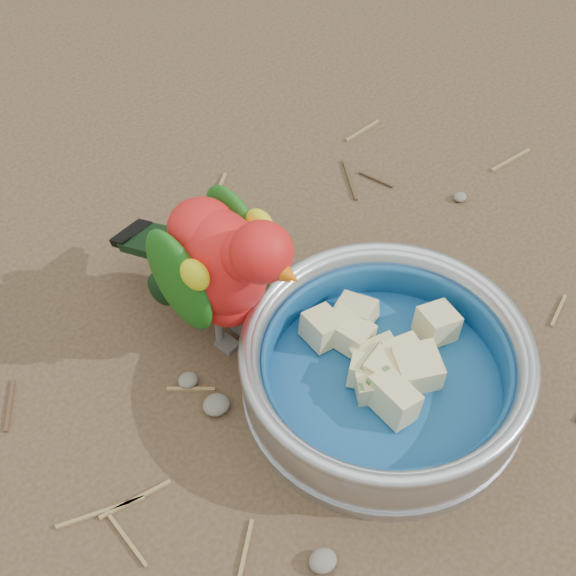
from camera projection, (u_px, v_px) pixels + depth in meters
ground at (346, 539)px, 0.67m from camera, size 60.00×60.00×0.00m
food_bowl at (383, 387)px, 0.75m from camera, size 0.24×0.24×0.02m
bowl_wall at (386, 366)px, 0.73m from camera, size 0.24×0.24×0.04m
fruit_wedges at (386, 371)px, 0.73m from camera, size 0.14×0.14×0.03m
lory_parrot at (221, 273)px, 0.74m from camera, size 0.13×0.21×0.16m
ground_debris at (288, 566)px, 0.65m from camera, size 0.90×0.80×0.01m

